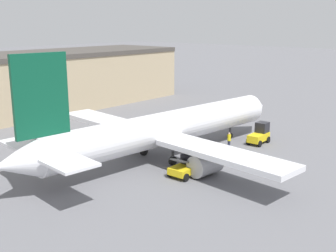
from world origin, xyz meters
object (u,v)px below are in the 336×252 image
(airplane, at_px, (161,130))
(ground_crew_worker, at_px, (229,140))
(baggage_tug, at_px, (260,134))
(belt_loader_truck, at_px, (187,165))

(airplane, bearing_deg, ground_crew_worker, -16.40)
(airplane, distance_m, baggage_tug, 13.20)
(baggage_tug, bearing_deg, ground_crew_worker, 155.30)
(ground_crew_worker, height_order, belt_loader_truck, belt_loader_truck)
(ground_crew_worker, bearing_deg, baggage_tug, -37.44)
(ground_crew_worker, distance_m, baggage_tug, 4.38)
(airplane, distance_m, belt_loader_truck, 5.85)
(ground_crew_worker, bearing_deg, airplane, 142.86)
(airplane, height_order, ground_crew_worker, airplane)
(belt_loader_truck, bearing_deg, baggage_tug, -0.30)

